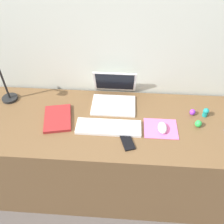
% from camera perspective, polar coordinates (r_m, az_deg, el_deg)
% --- Properties ---
extents(ground_plane, '(6.00, 6.00, 0.00)m').
position_cam_1_polar(ground_plane, '(2.17, -0.01, -16.07)').
color(ground_plane, '#59514C').
extents(back_wall, '(2.97, 0.05, 1.56)m').
position_cam_1_polar(back_wall, '(1.82, 0.77, 6.61)').
color(back_wall, beige).
rests_on(back_wall, ground_plane).
extents(desk, '(1.77, 0.63, 0.74)m').
position_cam_1_polar(desk, '(1.86, -0.01, -10.31)').
color(desk, brown).
rests_on(desk, ground_plane).
extents(laptop, '(0.30, 0.28, 0.20)m').
position_cam_1_polar(laptop, '(1.70, 0.52, 4.09)').
color(laptop, white).
rests_on(laptop, desk).
extents(keyboard, '(0.41, 0.13, 0.02)m').
position_cam_1_polar(keyboard, '(1.53, -0.82, -3.62)').
color(keyboard, white).
rests_on(keyboard, desk).
extents(mousepad, '(0.21, 0.17, 0.00)m').
position_cam_1_polar(mousepad, '(1.57, 11.39, -3.83)').
color(mousepad, pink).
rests_on(mousepad, desk).
extents(mouse, '(0.06, 0.10, 0.03)m').
position_cam_1_polar(mouse, '(1.55, 11.79, -3.64)').
color(mouse, white).
rests_on(mouse, mousepad).
extents(cell_phone, '(0.10, 0.14, 0.01)m').
position_cam_1_polar(cell_phone, '(1.46, 3.61, -7.01)').
color(cell_phone, black).
rests_on(cell_phone, desk).
extents(desk_lamp, '(0.11, 0.17, 0.36)m').
position_cam_1_polar(desk_lamp, '(1.77, -24.66, 6.12)').
color(desk_lamp, black).
rests_on(desk_lamp, desk).
extents(notebook_pad, '(0.21, 0.27, 0.02)m').
position_cam_1_polar(notebook_pad, '(1.62, -12.72, -1.55)').
color(notebook_pad, maroon).
rests_on(notebook_pad, desk).
extents(toy_figurine_purple, '(0.04, 0.04, 0.04)m').
position_cam_1_polar(toy_figurine_purple, '(1.70, 18.44, -0.02)').
color(toy_figurine_purple, purple).
rests_on(toy_figurine_purple, desk).
extents(toy_figurine_teal, '(0.04, 0.04, 0.06)m').
position_cam_1_polar(toy_figurine_teal, '(1.71, 21.22, -0.04)').
color(toy_figurine_teal, teal).
rests_on(toy_figurine_teal, desk).
extents(toy_figurine_green, '(0.04, 0.04, 0.05)m').
position_cam_1_polar(toy_figurine_green, '(1.63, 19.67, -2.61)').
color(toy_figurine_green, green).
rests_on(toy_figurine_green, desk).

